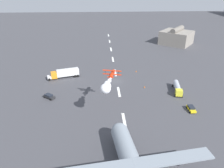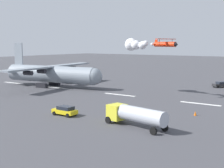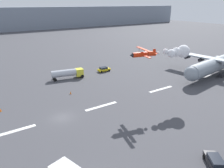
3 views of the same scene
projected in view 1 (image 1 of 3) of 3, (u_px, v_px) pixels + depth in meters
name	position (u px, v px, depth m)	size (l,w,h in m)	color
ground_plane	(117.00, 81.00, 89.96)	(440.00, 440.00, 0.00)	#424247
runway_stripe_0	(108.00, 35.00, 165.24)	(8.00, 0.90, 0.01)	white
runway_stripe_1	(110.00, 42.00, 148.51)	(8.00, 0.90, 0.01)	white
runway_stripe_2	(111.00, 49.00, 131.78)	(8.00, 0.90, 0.01)	white
runway_stripe_3	(113.00, 59.00, 115.05)	(8.00, 0.90, 0.01)	white
runway_stripe_4	(115.00, 73.00, 98.32)	(8.00, 0.90, 0.01)	white
runway_stripe_5	(119.00, 92.00, 81.59)	(8.00, 0.90, 0.01)	white
runway_stripe_6	(124.00, 121.00, 64.86)	(8.00, 0.90, 0.01)	white
cargo_transport_plane	(132.00, 166.00, 44.41)	(28.67, 33.45, 11.59)	gray
stunt_biplane_red	(107.00, 85.00, 61.53)	(14.82, 6.91, 2.95)	red
semi_truck_orange	(64.00, 73.00, 92.57)	(6.41, 13.57, 3.70)	silver
fuel_tanker_truck	(177.00, 88.00, 80.74)	(9.84, 4.34, 2.90)	yellow
followme_car_yellow	(49.00, 96.00, 76.81)	(4.11, 4.69, 1.52)	#262628
airport_staff_sedan	(191.00, 108.00, 69.50)	(4.19, 2.03, 1.52)	yellow
hangar_building	(176.00, 37.00, 140.69)	(24.40, 24.62, 11.18)	gray
traffic_cone_near	(136.00, 71.00, 99.26)	(0.44, 0.44, 0.75)	orange
traffic_cone_far	(144.00, 87.00, 84.58)	(0.44, 0.44, 0.75)	orange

